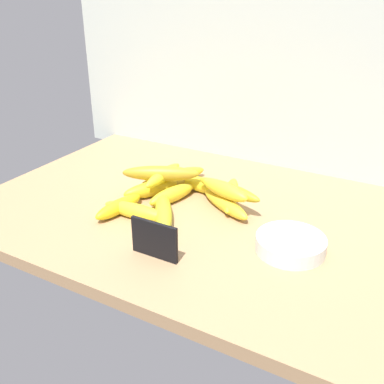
# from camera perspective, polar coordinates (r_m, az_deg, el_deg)

# --- Properties ---
(counter_top) EXTENTS (1.10, 0.76, 0.03)m
(counter_top) POSITION_cam_1_polar(r_m,az_deg,el_deg) (1.16, -0.03, -2.69)
(counter_top) COLOR #A47D56
(counter_top) RESTS_ON ground
(back_wall) EXTENTS (1.30, 0.02, 0.70)m
(back_wall) POSITION_cam_1_polar(r_m,az_deg,el_deg) (1.39, 8.21, 16.53)
(back_wall) COLOR beige
(back_wall) RESTS_ON ground
(chalkboard_sign) EXTENTS (0.11, 0.02, 0.08)m
(chalkboard_sign) POSITION_cam_1_polar(r_m,az_deg,el_deg) (0.94, -4.79, -6.25)
(chalkboard_sign) COLOR black
(chalkboard_sign) RESTS_ON counter_top
(fruit_bowl) EXTENTS (0.15, 0.15, 0.03)m
(fruit_bowl) POSITION_cam_1_polar(r_m,az_deg,el_deg) (0.99, 12.49, -6.53)
(fruit_bowl) COLOR silver
(fruit_bowl) RESTS_ON counter_top
(banana_0) EXTENTS (0.14, 0.19, 0.04)m
(banana_0) POSITION_cam_1_polar(r_m,az_deg,el_deg) (1.09, -3.66, -2.65)
(banana_0) COLOR gold
(banana_0) RESTS_ON counter_top
(banana_1) EXTENTS (0.20, 0.05, 0.04)m
(banana_1) POSITION_cam_1_polar(r_m,az_deg,el_deg) (1.22, 2.07, 0.76)
(banana_1) COLOR yellow
(banana_1) RESTS_ON counter_top
(banana_2) EXTENTS (0.17, 0.12, 0.04)m
(banana_2) POSITION_cam_1_polar(r_m,az_deg,el_deg) (1.13, 4.27, -1.55)
(banana_2) COLOR yellow
(banana_2) RESTS_ON counter_top
(banana_3) EXTENTS (0.08, 0.16, 0.04)m
(banana_3) POSITION_cam_1_polar(r_m,az_deg,el_deg) (1.18, -2.59, -0.35)
(banana_3) COLOR yellow
(banana_3) RESTS_ON counter_top
(banana_4) EXTENTS (0.13, 0.19, 0.04)m
(banana_4) POSITION_cam_1_polar(r_m,az_deg,el_deg) (1.23, -3.03, 0.82)
(banana_4) COLOR gold
(banana_4) RESTS_ON counter_top
(banana_5) EXTENTS (0.19, 0.05, 0.04)m
(banana_5) POSITION_cam_1_polar(r_m,az_deg,el_deg) (1.10, -6.99, -2.51)
(banana_5) COLOR yellow
(banana_5) RESTS_ON counter_top
(banana_6) EXTENTS (0.13, 0.20, 0.04)m
(banana_6) POSITION_cam_1_polar(r_m,az_deg,el_deg) (1.28, -2.38, 1.90)
(banana_6) COLOR yellow
(banana_6) RESTS_ON counter_top
(banana_7) EXTENTS (0.06, 0.15, 0.04)m
(banana_7) POSITION_cam_1_polar(r_m,az_deg,el_deg) (1.13, -9.35, -1.86)
(banana_7) COLOR yellow
(banana_7) RESTS_ON counter_top
(banana_8) EXTENTS (0.13, 0.17, 0.04)m
(banana_8) POSITION_cam_1_polar(r_m,az_deg,el_deg) (1.21, -4.80, 0.49)
(banana_8) COLOR yellow
(banana_8) RESTS_ON counter_top
(banana_9) EXTENTS (0.10, 0.20, 0.04)m
(banana_9) POSITION_cam_1_polar(r_m,az_deg,el_deg) (1.18, 4.98, -0.38)
(banana_9) COLOR yellow
(banana_9) RESTS_ON counter_top
(banana_10) EXTENTS (0.04, 0.17, 0.03)m
(banana_10) POSITION_cam_1_polar(r_m,az_deg,el_deg) (1.21, -3.69, 2.16)
(banana_10) COLOR yellow
(banana_10) RESTS_ON banana_4
(banana_11) EXTENTS (0.20, 0.13, 0.04)m
(banana_11) POSITION_cam_1_polar(r_m,az_deg,el_deg) (1.20, -4.02, 2.39)
(banana_11) COLOR #B18D22
(banana_11) RESTS_ON banana_8
(banana_12) EXTENTS (0.15, 0.08, 0.04)m
(banana_12) POSITION_cam_1_polar(r_m,az_deg,el_deg) (1.12, 4.20, 0.29)
(banana_12) COLOR yellow
(banana_12) RESTS_ON banana_2
(banana_13) EXTENTS (0.19, 0.08, 0.03)m
(banana_13) POSITION_cam_1_polar(r_m,az_deg,el_deg) (1.13, 4.67, 0.33)
(banana_13) COLOR #B39D1F
(banana_13) RESTS_ON banana_2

